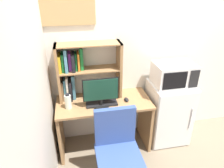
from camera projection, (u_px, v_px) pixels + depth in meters
name	position (u px, v px, depth m)	size (l,w,h in m)	color
wall_back	(196.00, 45.00, 2.84)	(6.40, 0.04, 2.60)	silver
wall_left	(17.00, 154.00, 1.07)	(0.04, 4.40, 2.60)	silver
desk	(104.00, 116.00, 2.70)	(1.19, 0.55, 0.74)	#997047
hutch_bookshelf	(79.00, 70.00, 2.52)	(0.78, 0.24, 0.71)	#997047
monitor	(101.00, 92.00, 2.41)	(0.43, 0.20, 0.37)	black
keyboard	(102.00, 104.00, 2.53)	(0.38, 0.15, 0.02)	black
computer_mouse	(126.00, 100.00, 2.60)	(0.05, 0.10, 0.03)	black
water_bottle	(68.00, 102.00, 2.43)	(0.08, 0.08, 0.19)	silver
mini_fridge	(168.00, 112.00, 2.90)	(0.55, 0.51, 0.88)	white
microwave	(174.00, 74.00, 2.63)	(0.50, 0.37, 0.29)	silver
desk_chair	(118.00, 158.00, 2.21)	(0.54, 0.54, 0.93)	black
wall_corkboard	(60.00, 3.00, 2.24)	(0.76, 0.02, 0.47)	tan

